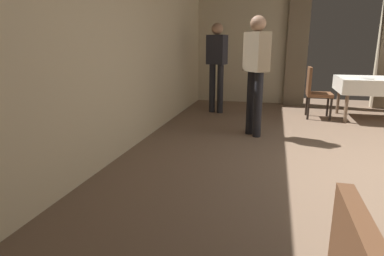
{
  "coord_description": "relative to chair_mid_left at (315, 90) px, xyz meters",
  "views": [
    {
      "loc": [
        -1.35,
        -3.6,
        1.34
      ],
      "look_at": [
        -2.33,
        0.28,
        0.31
      ],
      "focal_mm": 30.63,
      "sensor_mm": 36.0,
      "label": 1
    }
  ],
  "objects": [
    {
      "name": "wall_left",
      "position": [
        -2.57,
        -2.74,
        0.99
      ],
      "size": [
        0.49,
        8.4,
        3.0
      ],
      "color": "beige",
      "rests_on": "ground"
    },
    {
      "name": "wall_back",
      "position": [
        0.62,
        1.44,
        0.99
      ],
      "size": [
        6.4,
        0.27,
        3.0
      ],
      "color": "beige",
      "rests_on": "ground"
    },
    {
      "name": "person_diner_standing_aside",
      "position": [
        -1.84,
        0.03,
        0.51
      ],
      "size": [
        0.41,
        0.32,
        1.72
      ],
      "color": "black",
      "rests_on": "ground"
    },
    {
      "name": "person_waiter_by_doorway",
      "position": [
        -1.0,
        -1.5,
        0.51
      ],
      "size": [
        0.4,
        0.42,
        1.72
      ],
      "color": "black",
      "rests_on": "ground"
    },
    {
      "name": "plate_mid_b",
      "position": [
        0.81,
        -0.11,
        0.24
      ],
      "size": [
        0.24,
        0.24,
        0.01
      ],
      "primitive_type": "cylinder",
      "color": "white",
      "rests_on": "dining_table_mid"
    },
    {
      "name": "chair_mid_left",
      "position": [
        0.0,
        0.0,
        0.0
      ],
      "size": [
        0.44,
        0.44,
        0.93
      ],
      "color": "black",
      "rests_on": "ground"
    }
  ]
}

